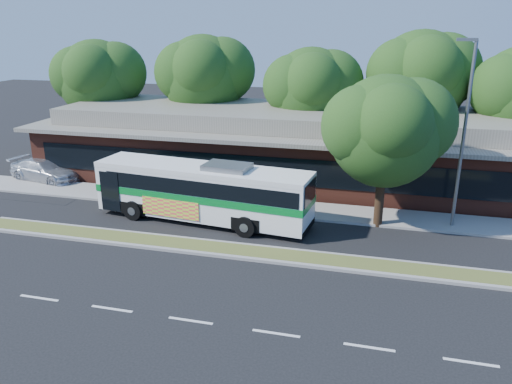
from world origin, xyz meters
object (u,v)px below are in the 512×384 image
sedan (45,170)px  lamp_post (464,131)px  transit_bus (203,188)px  sidewalk_tree (394,129)px

sedan → lamp_post: bearing=-83.2°
lamp_post → sedan: bearing=175.8°
lamp_post → transit_bus: size_ratio=0.79×
sidewalk_tree → transit_bus: bearing=-169.8°
transit_bus → lamp_post: bearing=16.5°
lamp_post → sidewalk_tree: 3.23m
transit_bus → sidewalk_tree: (9.08, 1.64, 3.19)m
lamp_post → sidewalk_tree: size_ratio=1.21×
lamp_post → sidewalk_tree: (-3.18, -0.57, 0.05)m
lamp_post → transit_bus: bearing=-169.8°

